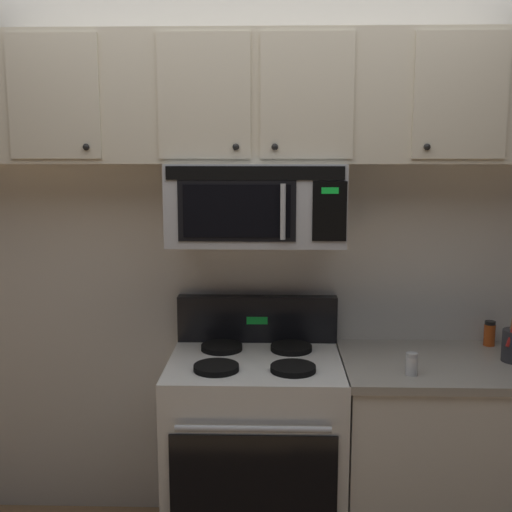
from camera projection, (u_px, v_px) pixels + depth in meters
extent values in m
cube|color=silver|center=(258.00, 246.00, 3.08)|extent=(5.20, 0.10, 2.70)
cube|color=white|center=(256.00, 456.00, 2.86)|extent=(0.76, 0.64, 0.90)
cube|color=black|center=(253.00, 497.00, 2.54)|extent=(0.67, 0.01, 0.52)
cylinder|color=#B7BABF|center=(253.00, 429.00, 2.47)|extent=(0.61, 0.03, 0.03)
cube|color=black|center=(257.00, 319.00, 3.05)|extent=(0.76, 0.07, 0.22)
cube|color=#19D83F|center=(257.00, 321.00, 3.02)|extent=(0.10, 0.00, 0.04)
cylinder|color=black|center=(216.00, 368.00, 2.66)|extent=(0.19, 0.19, 0.02)
cylinder|color=black|center=(293.00, 368.00, 2.65)|extent=(0.19, 0.19, 0.02)
cylinder|color=black|center=(222.00, 347.00, 2.93)|extent=(0.19, 0.19, 0.02)
cylinder|color=black|center=(291.00, 348.00, 2.92)|extent=(0.19, 0.19, 0.02)
cube|color=#B7BABF|center=(256.00, 204.00, 2.80)|extent=(0.76, 0.39, 0.35)
cube|color=black|center=(255.00, 173.00, 2.59)|extent=(0.73, 0.01, 0.06)
cube|color=black|center=(237.00, 211.00, 2.61)|extent=(0.49, 0.01, 0.25)
cube|color=black|center=(237.00, 211.00, 2.61)|extent=(0.44, 0.01, 0.22)
cube|color=black|center=(330.00, 211.00, 2.60)|extent=(0.14, 0.01, 0.25)
cube|color=#19D83F|center=(330.00, 191.00, 2.58)|extent=(0.07, 0.00, 0.03)
cylinder|color=#B7BABF|center=(283.00, 212.00, 2.58)|extent=(0.02, 0.02, 0.23)
cube|color=beige|center=(257.00, 99.00, 2.76)|extent=(2.50, 0.33, 0.55)
cube|color=beige|center=(54.00, 96.00, 2.62)|extent=(0.38, 0.01, 0.51)
sphere|color=black|center=(86.00, 147.00, 2.63)|extent=(0.03, 0.03, 0.03)
cube|color=beige|center=(204.00, 96.00, 2.60)|extent=(0.38, 0.01, 0.51)
sphere|color=black|center=(236.00, 147.00, 2.61)|extent=(0.03, 0.03, 0.03)
cube|color=beige|center=(307.00, 96.00, 2.59)|extent=(0.38, 0.01, 0.51)
sphere|color=black|center=(275.00, 147.00, 2.61)|extent=(0.03, 0.03, 0.03)
cube|color=beige|center=(461.00, 95.00, 2.57)|extent=(0.38, 0.01, 0.51)
sphere|color=black|center=(427.00, 147.00, 2.59)|extent=(0.03, 0.03, 0.03)
cube|color=white|center=(443.00, 461.00, 2.85)|extent=(0.90, 0.62, 0.86)
cube|color=#9E998E|center=(448.00, 365.00, 2.78)|extent=(0.93, 0.65, 0.03)
cylinder|color=white|center=(412.00, 366.00, 2.60)|extent=(0.05, 0.05, 0.08)
cylinder|color=#B7BABF|center=(412.00, 355.00, 2.59)|extent=(0.05, 0.05, 0.02)
cylinder|color=#C64C19|center=(489.00, 335.00, 2.99)|extent=(0.05, 0.05, 0.10)
cylinder|color=black|center=(490.00, 323.00, 2.98)|extent=(0.05, 0.05, 0.02)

